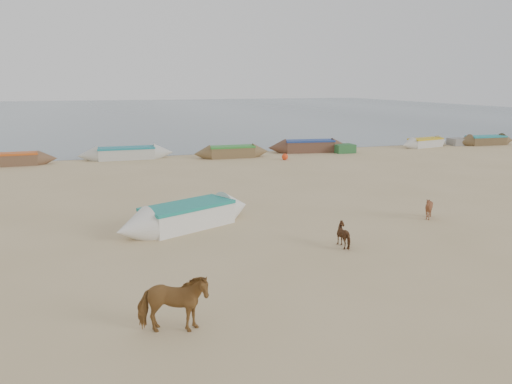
% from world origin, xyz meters
% --- Properties ---
extents(ground, '(140.00, 140.00, 0.00)m').
position_xyz_m(ground, '(0.00, 0.00, 0.00)').
color(ground, tan).
rests_on(ground, ground).
extents(sea, '(160.00, 160.00, 0.00)m').
position_xyz_m(sea, '(0.00, 82.00, 0.01)').
color(sea, slate).
rests_on(sea, ground).
extents(cow_adult, '(1.70, 1.09, 1.33)m').
position_xyz_m(cow_adult, '(-4.65, -4.51, 0.66)').
color(cow_adult, brown).
rests_on(cow_adult, ground).
extents(calf_front, '(0.87, 0.78, 0.89)m').
position_xyz_m(calf_front, '(6.33, 1.49, 0.45)').
color(calf_front, brown).
rests_on(calf_front, ground).
extents(calf_right, '(0.95, 1.00, 0.80)m').
position_xyz_m(calf_right, '(1.63, -0.50, 0.40)').
color(calf_right, brown).
rests_on(calf_right, ground).
extents(near_canoe, '(5.84, 3.71, 0.89)m').
position_xyz_m(near_canoe, '(-2.88, 3.32, 0.45)').
color(near_canoe, white).
rests_on(near_canoe, ground).
extents(waterline_canoes, '(57.07, 2.93, 0.94)m').
position_xyz_m(waterline_canoes, '(-0.32, 20.45, 0.42)').
color(waterline_canoes, brown).
rests_on(waterline_canoes, ground).
extents(beach_clutter, '(47.89, 5.63, 0.64)m').
position_xyz_m(beach_clutter, '(3.77, 19.73, 0.30)').
color(beach_clutter, '#2E6743').
rests_on(beach_clutter, ground).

